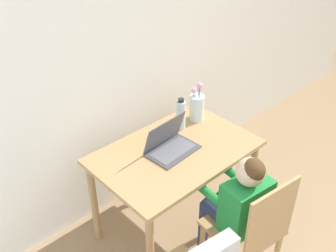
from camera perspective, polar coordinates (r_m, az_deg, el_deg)
name	(u,v)px	position (r m, az deg, el deg)	size (l,w,h in m)	color
wall_back	(142,45)	(2.88, -3.73, 11.64)	(6.40, 0.05, 2.50)	white
dining_table	(175,162)	(2.71, 1.05, -5.18)	(1.09, 0.71, 0.72)	tan
chair_occupied	(251,231)	(2.52, 11.89, -14.74)	(0.44, 0.44, 0.90)	tan
person_seated	(238,201)	(2.47, 10.14, -10.70)	(0.35, 0.45, 0.98)	#1E8438
laptop	(169,143)	(2.62, 0.22, -2.51)	(0.36, 0.25, 0.22)	#4C4C51
flower_vase	(197,106)	(2.92, 4.20, 2.87)	(0.11, 0.11, 0.32)	silver
water_bottle	(181,114)	(2.81, 1.87, 1.68)	(0.07, 0.07, 0.24)	silver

